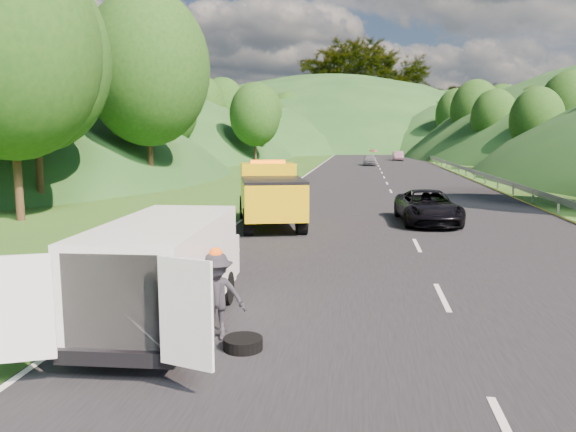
# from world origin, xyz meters

# --- Properties ---
(ground) EXTENTS (320.00, 320.00, 0.00)m
(ground) POSITION_xyz_m (0.00, 0.00, 0.00)
(ground) COLOR #38661E
(ground) RESTS_ON ground
(road_surface) EXTENTS (14.00, 200.00, 0.02)m
(road_surface) POSITION_xyz_m (3.00, 40.00, 0.01)
(road_surface) COLOR black
(road_surface) RESTS_ON ground
(guardrail) EXTENTS (0.06, 140.00, 1.52)m
(guardrail) POSITION_xyz_m (10.30, 52.50, 0.00)
(guardrail) COLOR gray
(guardrail) RESTS_ON ground
(tree_line_left) EXTENTS (14.00, 140.00, 14.00)m
(tree_line_left) POSITION_xyz_m (-19.00, 60.00, 0.00)
(tree_line_left) COLOR #2B5017
(tree_line_left) RESTS_ON ground
(tree_line_right) EXTENTS (14.00, 140.00, 14.00)m
(tree_line_right) POSITION_xyz_m (23.00, 60.00, 0.00)
(tree_line_right) COLOR #2B5017
(tree_line_right) RESTS_ON ground
(hills_backdrop) EXTENTS (201.00, 288.60, 44.00)m
(hills_backdrop) POSITION_xyz_m (6.50, 134.70, 0.00)
(hills_backdrop) COLOR #2D5B23
(hills_backdrop) RESTS_ON ground
(tow_truck) EXTENTS (3.60, 6.38, 2.59)m
(tow_truck) POSITION_xyz_m (-2.45, 7.36, 1.27)
(tow_truck) COLOR black
(tow_truck) RESTS_ON ground
(white_van) EXTENTS (3.17, 5.86, 2.05)m
(white_van) POSITION_xyz_m (-2.45, -4.61, 1.16)
(white_van) COLOR black
(white_van) RESTS_ON ground
(woman) EXTENTS (0.56, 0.68, 1.63)m
(woman) POSITION_xyz_m (-3.88, -0.13, 0.00)
(woman) COLOR white
(woman) RESTS_ON ground
(child) EXTENTS (0.60, 0.53, 1.01)m
(child) POSITION_xyz_m (-2.25, -0.08, 0.00)
(child) COLOR tan
(child) RESTS_ON ground
(worker) EXTENTS (1.14, 0.84, 1.57)m
(worker) POSITION_xyz_m (-1.33, -5.20, 0.00)
(worker) COLOR black
(worker) RESTS_ON ground
(suitcase) EXTENTS (0.37, 0.21, 0.58)m
(suitcase) POSITION_xyz_m (-3.92, 0.39, 0.29)
(suitcase) COLOR #514C3C
(suitcase) RESTS_ON ground
(spare_tire) EXTENTS (0.67, 0.67, 0.20)m
(spare_tire) POSITION_xyz_m (-0.77, -5.61, 0.00)
(spare_tire) COLOR black
(spare_tire) RESTS_ON ground
(passing_suv) EXTENTS (2.56, 5.00, 1.35)m
(passing_suv) POSITION_xyz_m (3.85, 8.83, 0.00)
(passing_suv) COLOR black
(passing_suv) RESTS_ON ground
(dist_car_a) EXTENTS (1.54, 3.83, 1.31)m
(dist_car_a) POSITION_xyz_m (1.97, 52.85, 0.00)
(dist_car_a) COLOR #58575D
(dist_car_a) RESTS_ON ground
(dist_car_b) EXTENTS (1.39, 3.98, 1.31)m
(dist_car_b) POSITION_xyz_m (6.10, 66.57, 0.00)
(dist_car_b) COLOR #674554
(dist_car_b) RESTS_ON ground
(dist_car_c) EXTENTS (2.14, 5.25, 1.52)m
(dist_car_c) POSITION_xyz_m (2.90, 92.52, 0.00)
(dist_car_c) COLOR #A56352
(dist_car_c) RESTS_ON ground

